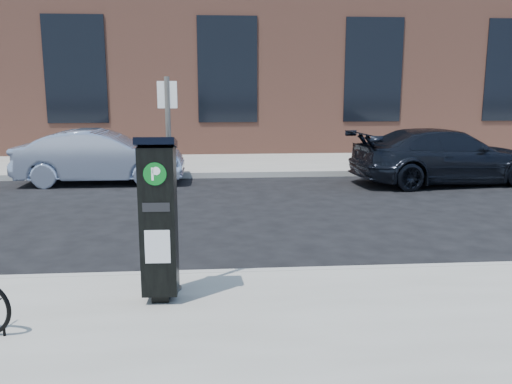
{
  "coord_description": "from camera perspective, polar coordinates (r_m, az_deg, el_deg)",
  "views": [
    {
      "loc": [
        -0.54,
        -6.65,
        2.49
      ],
      "look_at": [
        0.04,
        0.5,
        1.07
      ],
      "focal_mm": 38.0,
      "sensor_mm": 36.0,
      "label": 1
    }
  ],
  "objects": [
    {
      "name": "car_silver",
      "position": [
        14.45,
        -16.01,
        3.58
      ],
      "size": [
        4.19,
        1.47,
        1.38
      ],
      "primitive_type": "imported",
      "rotation": [
        0.0,
        0.0,
        1.57
      ],
      "color": "#98A6C2",
      "rests_on": "ground"
    },
    {
      "name": "curb_near",
      "position": [
        7.07,
        0.04,
        -8.79
      ],
      "size": [
        60.0,
        0.12,
        0.16
      ],
      "primitive_type": "cube",
      "color": "#9E9B93",
      "rests_on": "ground"
    },
    {
      "name": "sign_pole",
      "position": [
        6.16,
        -9.03,
        0.46
      ],
      "size": [
        0.21,
        0.19,
        2.43
      ],
      "rotation": [
        0.0,
        0.0,
        -0.05
      ],
      "color": "#534F49",
      "rests_on": "sidewalk_near"
    },
    {
      "name": "building",
      "position": [
        23.7,
        -3.41,
        15.16
      ],
      "size": [
        28.0,
        10.05,
        8.25
      ],
      "color": "#9A5B46",
      "rests_on": "ground"
    },
    {
      "name": "sidewalk_far",
      "position": [
        20.79,
        -3.1,
        4.48
      ],
      "size": [
        60.0,
        12.0,
        0.15
      ],
      "primitive_type": "cube",
      "color": "gray",
      "rests_on": "ground"
    },
    {
      "name": "parking_kiosk",
      "position": [
        5.92,
        -10.22,
        -2.72
      ],
      "size": [
        0.43,
        0.38,
        1.82
      ],
      "rotation": [
        0.0,
        0.0,
        -0.03
      ],
      "color": "black",
      "rests_on": "sidewalk_near"
    },
    {
      "name": "car_dark",
      "position": [
        14.7,
        19.29,
        3.57
      ],
      "size": [
        5.05,
        2.52,
        1.41
      ],
      "primitive_type": "imported",
      "rotation": [
        0.0,
        0.0,
        1.69
      ],
      "color": "black",
      "rests_on": "ground"
    },
    {
      "name": "ground",
      "position": [
        7.12,
        0.03,
        -9.3
      ],
      "size": [
        120.0,
        120.0,
        0.0
      ],
      "primitive_type": "plane",
      "color": "black",
      "rests_on": "ground"
    },
    {
      "name": "curb_far",
      "position": [
        14.87,
        -2.47,
        1.82
      ],
      "size": [
        60.0,
        0.12,
        0.16
      ],
      "primitive_type": "cube",
      "color": "#9E9B93",
      "rests_on": "ground"
    }
  ]
}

